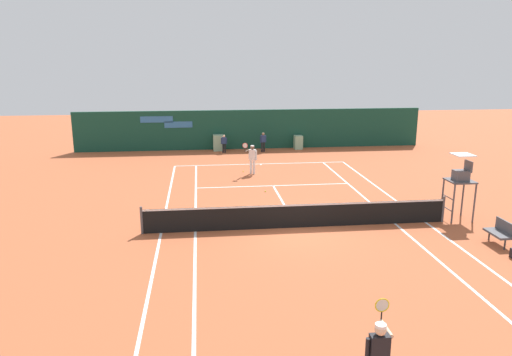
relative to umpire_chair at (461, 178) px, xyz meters
name	(u,v)px	position (x,y,z in m)	size (l,w,h in m)	color
ground_plane	(295,223)	(-6.75, 0.35, -1.77)	(80.00, 80.00, 0.01)	#B25633
tennis_net	(298,215)	(-6.75, -0.22, -1.27)	(12.10, 0.10, 1.07)	#4C4C51
sponsor_back_wall	(251,130)	(-6.76, 16.75, -0.42)	(25.00, 1.02, 2.81)	#144233
umpire_chair	(461,178)	(0.00, 0.00, 0.00)	(1.00, 1.00, 2.74)	#47474C
player_bench	(501,231)	(0.08, -2.82, -1.27)	(0.54, 1.10, 0.88)	#38383D
player_on_baseline	(252,157)	(-7.55, 8.91, -0.78)	(0.85, 0.66, 1.88)	white
player_near_side	(379,354)	(-7.16, -10.12, -0.78)	(0.66, 0.69, 1.88)	black
ball_kid_centre_post	(224,142)	(-8.81, 15.37, -1.05)	(0.42, 0.19, 1.26)	black
ball_kid_right_post	(263,141)	(-6.07, 15.37, -0.99)	(0.45, 0.23, 1.37)	black
tennis_ball_mid_court	(265,191)	(-7.31, 5.04, -1.74)	(0.07, 0.07, 0.07)	#CCE033
tennis_ball_near_service_line	(243,171)	(-8.02, 9.42, -1.74)	(0.07, 0.07, 0.07)	#CCE033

